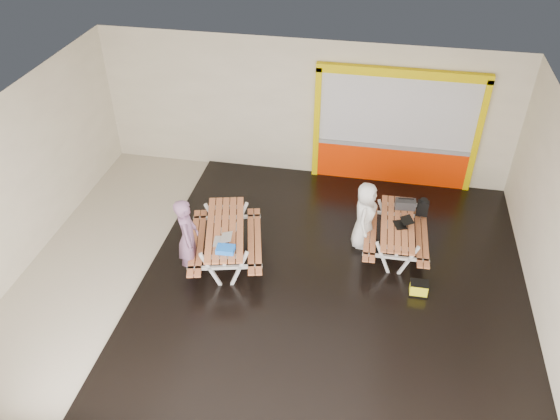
% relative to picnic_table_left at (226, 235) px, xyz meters
% --- Properties ---
extents(room, '(10.02, 8.02, 3.52)m').
position_rel_picnic_table_left_xyz_m(room, '(1.01, -0.32, 1.11)').
color(room, beige).
rests_on(room, ground).
extents(deck, '(7.50, 7.98, 0.05)m').
position_rel_picnic_table_left_xyz_m(deck, '(2.26, -0.32, -0.62)').
color(deck, black).
rests_on(deck, room).
extents(kiosk, '(3.88, 0.16, 3.00)m').
position_rel_picnic_table_left_xyz_m(kiosk, '(3.21, 3.61, 0.80)').
color(kiosk, '#FB3200').
rests_on(kiosk, room).
extents(picnic_table_left, '(1.89, 2.39, 0.85)m').
position_rel_picnic_table_left_xyz_m(picnic_table_left, '(0.00, 0.00, 0.00)').
color(picnic_table_left, '#C67142').
rests_on(picnic_table_left, deck).
extents(picnic_table_right, '(1.35, 1.95, 0.77)m').
position_rel_picnic_table_left_xyz_m(picnic_table_right, '(3.41, 0.91, -0.05)').
color(picnic_table_right, '#C67142').
rests_on(picnic_table_right, deck).
extents(person_left, '(0.59, 0.73, 1.76)m').
position_rel_picnic_table_left_xyz_m(person_left, '(-0.60, -0.50, 0.24)').
color(person_left, slate).
rests_on(person_left, deck).
extents(person_right, '(0.57, 0.80, 1.53)m').
position_rel_picnic_table_left_xyz_m(person_right, '(2.73, 0.98, 0.16)').
color(person_right, white).
rests_on(person_right, deck).
extents(laptop_left, '(0.39, 0.37, 0.15)m').
position_rel_picnic_table_left_xyz_m(laptop_left, '(0.07, -0.44, 0.25)').
color(laptop_left, silver).
rests_on(laptop_left, picnic_table_left).
extents(laptop_right, '(0.43, 0.40, 0.15)m').
position_rel_picnic_table_left_xyz_m(laptop_right, '(3.50, 0.85, 0.17)').
color(laptop_right, black).
rests_on(laptop_right, picnic_table_right).
extents(blue_pouch, '(0.36, 0.26, 0.10)m').
position_rel_picnic_table_left_xyz_m(blue_pouch, '(0.21, -0.71, 0.25)').
color(blue_pouch, blue).
rests_on(blue_pouch, picnic_table_left).
extents(toolbox, '(0.44, 0.24, 0.25)m').
position_rel_picnic_table_left_xyz_m(toolbox, '(3.55, 1.47, 0.22)').
color(toolbox, black).
rests_on(toolbox, picnic_table_right).
extents(backpack, '(0.25, 0.17, 0.41)m').
position_rel_picnic_table_left_xyz_m(backpack, '(3.93, 1.65, 0.07)').
color(backpack, black).
rests_on(backpack, picnic_table_right).
extents(dark_case, '(0.42, 0.33, 0.15)m').
position_rel_picnic_table_left_xyz_m(dark_case, '(3.07, 0.72, -0.52)').
color(dark_case, black).
rests_on(dark_case, deck).
extents(fluke_bag, '(0.35, 0.23, 0.30)m').
position_rel_picnic_table_left_xyz_m(fluke_bag, '(3.91, -0.34, -0.45)').
color(fluke_bag, black).
rests_on(fluke_bag, deck).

